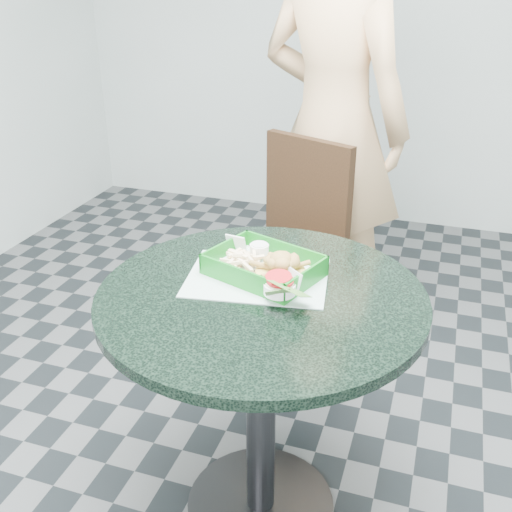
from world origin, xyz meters
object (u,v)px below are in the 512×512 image
(dining_chair, at_px, (300,243))
(diner_person, at_px, (335,73))
(crab_sandwich, at_px, (285,269))
(food_basket, at_px, (264,276))
(cafe_table, at_px, (261,353))
(sauce_ramekin, at_px, (252,256))

(dining_chair, distance_m, diner_person, 0.69)
(dining_chair, distance_m, crab_sandwich, 0.80)
(dining_chair, xyz_separation_m, crab_sandwich, (0.14, -0.74, 0.27))
(food_basket, relative_size, crab_sandwich, 2.12)
(cafe_table, distance_m, food_basket, 0.21)
(cafe_table, height_order, diner_person, diner_person)
(cafe_table, xyz_separation_m, diner_person, (-0.07, 1.15, 0.56))
(food_basket, relative_size, sauce_ramekin, 5.35)
(diner_person, bearing_deg, sauce_ramekin, 108.83)
(cafe_table, bearing_deg, crab_sandwich, 66.18)
(diner_person, height_order, sauce_ramekin, diner_person)
(cafe_table, xyz_separation_m, crab_sandwich, (0.04, 0.08, 0.22))
(cafe_table, xyz_separation_m, food_basket, (-0.02, 0.09, 0.19))
(dining_chair, bearing_deg, sauce_ramekin, -64.22)
(dining_chair, height_order, diner_person, diner_person)
(cafe_table, distance_m, crab_sandwich, 0.24)
(cafe_table, relative_size, dining_chair, 0.92)
(food_basket, height_order, crab_sandwich, crab_sandwich)
(crab_sandwich, bearing_deg, dining_chair, 100.86)
(dining_chair, xyz_separation_m, diner_person, (0.04, 0.33, 0.61))
(diner_person, height_order, crab_sandwich, diner_person)
(dining_chair, bearing_deg, food_basket, -60.55)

